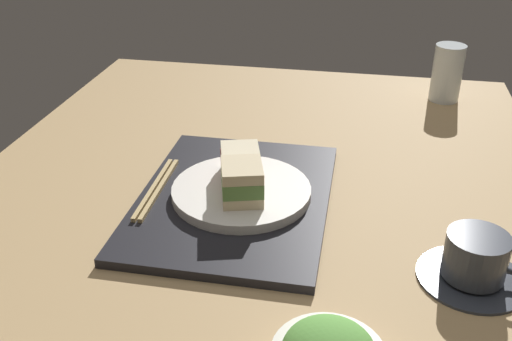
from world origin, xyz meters
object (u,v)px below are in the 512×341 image
chopsticks_pair (157,188)px  sandwich_plate (241,191)px  sandwich_near (240,163)px  drinking_glass (447,73)px  sandwich_far (242,182)px  coffee_cup (475,261)px

chopsticks_pair → sandwich_plate: bearing=94.1°
sandwich_plate → sandwich_near: (-3.43, -0.86, 3.27)cm
sandwich_plate → drinking_glass: drinking_glass is taller
sandwich_near → chopsticks_pair: bearing=-71.3°
sandwich_near → chopsticks_pair: 14.24cm
sandwich_far → sandwich_plate: bearing=-165.9°
coffee_cup → sandwich_near: bearing=-115.1°
chopsticks_pair → coffee_cup: 49.38cm
coffee_cup → chopsticks_pair: bearing=-104.0°
sandwich_plate → coffee_cup: bearing=69.2°
coffee_cup → sandwich_plate: bearing=-110.8°
chopsticks_pair → sandwich_far: bearing=80.6°
sandwich_near → drinking_glass: 61.18cm
coffee_cup → drinking_glass: size_ratio=1.13×
sandwich_far → coffee_cup: sandwich_far is taller
sandwich_far → drinking_glass: drinking_glass is taller
sandwich_plate → coffee_cup: coffee_cup is taller
sandwich_plate → sandwich_far: size_ratio=2.62×
chopsticks_pair → drinking_glass: drinking_glass is taller
sandwich_far → drinking_glass: bearing=147.9°
sandwich_near → drinking_glass: bearing=143.1°
sandwich_far → chopsticks_pair: (-2.44, -14.74, -4.13)cm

